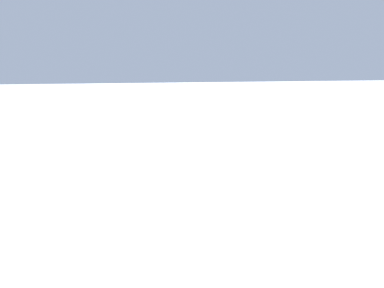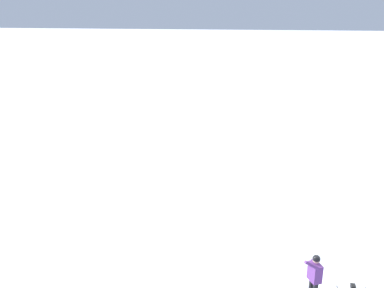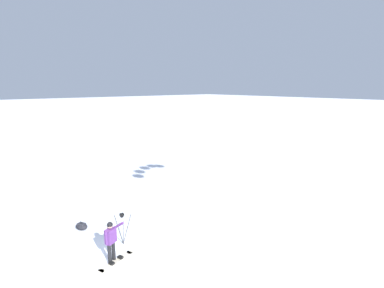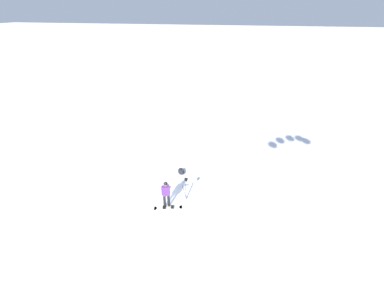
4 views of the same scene
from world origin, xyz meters
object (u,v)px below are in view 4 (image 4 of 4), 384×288
object	(u,v)px
snowboarder	(166,192)
snowboard	(168,208)
gear_bag_large	(181,171)
camera_tripod	(186,185)

from	to	relation	value
snowboarder	snowboard	xyz separation A→B (m)	(0.11, 0.10, -0.95)
gear_bag_large	camera_tripod	xyz separation A→B (m)	(2.37, 0.90, 0.81)
snowboard	gear_bag_large	world-z (taller)	gear_bag_large
snowboard	camera_tripod	world-z (taller)	camera_tripod
snowboarder	snowboard	bearing A→B (deg)	44.85
camera_tripod	gear_bag_large	bearing A→B (deg)	-159.22
snowboarder	gear_bag_large	xyz separation A→B (m)	(-3.20, -0.01, -0.80)
snowboarder	gear_bag_large	size ratio (longest dim) A/B	2.32
snowboarder	camera_tripod	bearing A→B (deg)	132.97
camera_tripod	snowboarder	bearing A→B (deg)	-47.03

